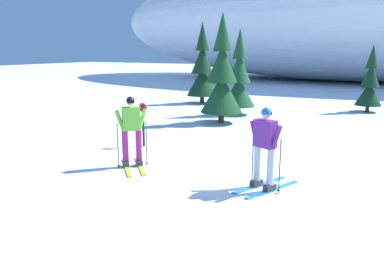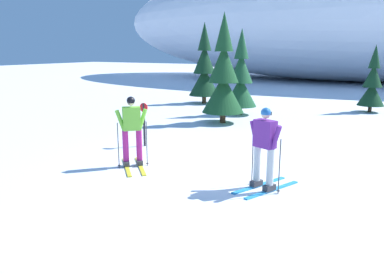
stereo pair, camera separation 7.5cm
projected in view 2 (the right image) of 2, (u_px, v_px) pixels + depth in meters
ground_plane at (207, 167)px, 9.68m from camera, size 120.00×120.00×0.00m
skier_lime_jacket at (132, 130)px, 9.52m from camera, size 1.40×1.43×1.78m
skier_purple_jacket at (265, 147)px, 7.92m from camera, size 1.05×1.67×1.75m
pine_tree_far_left at (204, 70)px, 20.66m from camera, size 1.67×1.67×4.31m
pine_tree_center_left at (241, 79)px, 17.05m from camera, size 1.47×1.47×3.80m
pine_tree_center_right at (223, 78)px, 15.05m from camera, size 1.66×1.66×4.31m
pine_tree_far_right at (372, 84)px, 17.79m from camera, size 1.21×1.21×3.12m
snow_ridge_background at (353, 18)px, 34.68m from camera, size 46.85×21.82×11.25m
trail_marker_post at (144, 122)px, 11.58m from camera, size 0.28×0.07×1.33m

